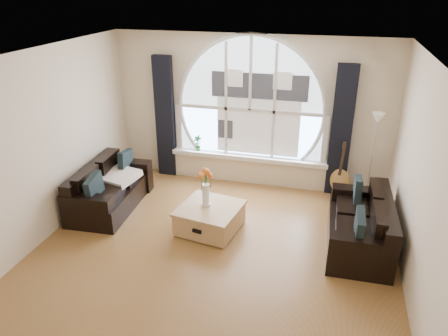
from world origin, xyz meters
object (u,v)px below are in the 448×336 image
at_px(vase_flowers, 205,182).
at_px(sofa_left, 110,185).
at_px(guitar, 341,169).
at_px(sofa_right, 360,221).
at_px(floor_lamp, 371,160).
at_px(coffee_chest, 210,217).
at_px(potted_plant, 198,143).

bearing_deg(vase_flowers, sofa_left, 173.03).
bearing_deg(sofa_left, guitar, 17.19).
distance_m(sofa_right, vase_flowers, 2.28).
bearing_deg(floor_lamp, vase_flowers, -148.92).
bearing_deg(vase_flowers, sofa_right, 2.37).
bearing_deg(guitar, sofa_left, -137.29).
height_order(sofa_right, guitar, guitar).
relative_size(floor_lamp, guitar, 1.51).
height_order(sofa_right, vase_flowers, vase_flowers).
distance_m(coffee_chest, floor_lamp, 2.84).
relative_size(coffee_chest, vase_flowers, 1.25).
relative_size(sofa_left, vase_flowers, 2.33).
distance_m(sofa_right, floor_lamp, 1.43).
bearing_deg(vase_flowers, guitar, 38.94).
bearing_deg(sofa_right, sofa_left, 177.18).
bearing_deg(vase_flowers, coffee_chest, -29.61).
bearing_deg(guitar, floor_lamp, 6.65).
distance_m(floor_lamp, guitar, 0.55).
height_order(sofa_left, sofa_right, sofa_right).
relative_size(sofa_right, potted_plant, 5.65).
xyz_separation_m(sofa_left, guitar, (3.69, 1.37, 0.13)).
bearing_deg(guitar, sofa_right, -56.80).
bearing_deg(sofa_left, vase_flowers, -10.17).
bearing_deg(potted_plant, vase_flowers, -68.43).
xyz_separation_m(sofa_left, vase_flowers, (1.73, -0.21, 0.38)).
xyz_separation_m(sofa_left, floor_lamp, (4.15, 1.25, 0.40)).
bearing_deg(potted_plant, sofa_left, -124.70).
bearing_deg(coffee_chest, sofa_left, -178.77).
height_order(guitar, potted_plant, guitar).
distance_m(sofa_right, guitar, 1.53).
distance_m(sofa_left, potted_plant, 1.87).
bearing_deg(sofa_left, floor_lamp, 13.50).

